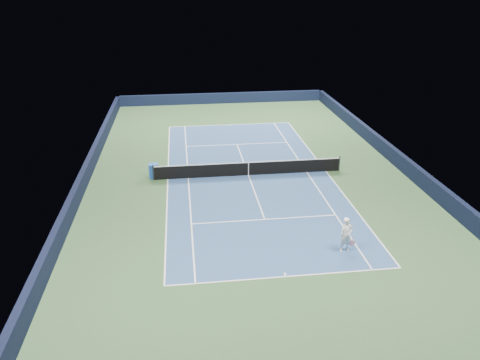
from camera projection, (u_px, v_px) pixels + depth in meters
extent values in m
plane|color=#2F4F2B|center=(248.00, 175.00, 32.06)|extent=(40.00, 40.00, 0.00)
cube|color=#101832|center=(222.00, 98.00, 49.85)|extent=(22.00, 0.35, 1.10)
cube|color=black|center=(400.00, 160.00, 33.10)|extent=(0.35, 40.00, 1.10)
cube|color=black|center=(85.00, 176.00, 30.58)|extent=(0.35, 40.00, 1.10)
cube|color=navy|center=(248.00, 175.00, 32.06)|extent=(10.97, 23.77, 0.01)
cube|color=white|center=(230.00, 125.00, 42.85)|extent=(10.97, 0.08, 0.00)
cube|color=white|center=(286.00, 277.00, 21.27)|extent=(10.97, 0.08, 0.00)
cube|color=white|center=(326.00, 171.00, 32.70)|extent=(0.08, 23.77, 0.00)
cube|color=white|center=(168.00, 179.00, 31.42)|extent=(0.08, 23.77, 0.00)
cube|color=white|center=(307.00, 172.00, 32.54)|extent=(0.08, 23.77, 0.00)
cube|color=white|center=(188.00, 178.00, 31.58)|extent=(0.08, 23.77, 0.00)
cube|color=white|center=(237.00, 144.00, 37.87)|extent=(8.23, 0.08, 0.00)
cube|color=white|center=(265.00, 219.00, 26.25)|extent=(8.23, 0.08, 0.00)
cube|color=white|center=(248.00, 175.00, 32.06)|extent=(0.08, 12.80, 0.00)
cube|color=white|center=(230.00, 125.00, 42.72)|extent=(0.08, 0.30, 0.00)
cube|color=white|center=(285.00, 275.00, 21.40)|extent=(0.08, 0.30, 0.00)
cylinder|color=black|center=(153.00, 173.00, 31.10)|extent=(0.10, 0.10, 1.07)
cylinder|color=black|center=(339.00, 164.00, 32.59)|extent=(0.10, 0.10, 1.07)
cube|color=black|center=(248.00, 169.00, 31.88)|extent=(12.80, 0.03, 0.91)
cube|color=white|center=(249.00, 162.00, 31.68)|extent=(12.80, 0.04, 0.06)
cube|color=white|center=(248.00, 169.00, 31.88)|extent=(0.05, 0.04, 0.91)
cube|color=blue|center=(154.00, 171.00, 31.49)|extent=(0.63, 0.58, 0.99)
cube|color=white|center=(158.00, 171.00, 31.55)|extent=(0.07, 0.44, 0.44)
imported|color=white|center=(346.00, 235.00, 22.89)|extent=(0.74, 0.55, 1.83)
cylinder|color=pink|center=(352.00, 239.00, 22.97)|extent=(0.03, 0.03, 0.30)
cylinder|color=black|center=(352.00, 243.00, 23.07)|extent=(0.30, 0.02, 0.30)
cylinder|color=#C37E99|center=(352.00, 243.00, 23.07)|extent=(0.32, 0.03, 0.32)
sphere|color=#A7C028|center=(344.00, 197.00, 23.18)|extent=(0.07, 0.07, 0.07)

